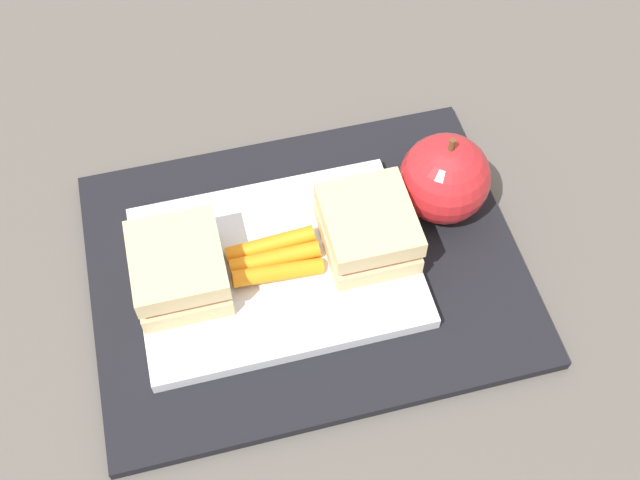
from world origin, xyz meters
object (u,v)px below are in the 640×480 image
at_px(apple, 445,179).
at_px(sandwich_half_right, 368,229).
at_px(sandwich_half_left, 179,268).
at_px(food_tray, 277,266).
at_px(carrot_sticks_bundle, 274,258).

bearing_deg(apple, sandwich_half_right, -158.46).
height_order(sandwich_half_left, sandwich_half_right, same).
xyz_separation_m(sandwich_half_left, apple, (0.23, 0.03, 0.01)).
xyz_separation_m(food_tray, sandwich_half_right, (0.08, 0.00, 0.03)).
height_order(food_tray, sandwich_half_right, sandwich_half_right).
distance_m(sandwich_half_left, apple, 0.23).
bearing_deg(apple, food_tray, -168.97).
bearing_deg(carrot_sticks_bundle, sandwich_half_right, -0.23).
bearing_deg(carrot_sticks_bundle, food_tray, -13.93).
relative_size(sandwich_half_left, carrot_sticks_bundle, 1.05).
bearing_deg(sandwich_half_left, sandwich_half_right, 0.00).
distance_m(food_tray, sandwich_half_right, 0.08).
bearing_deg(sandwich_half_left, food_tray, 0.00).
distance_m(food_tray, apple, 0.16).
bearing_deg(food_tray, sandwich_half_left, 180.00).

